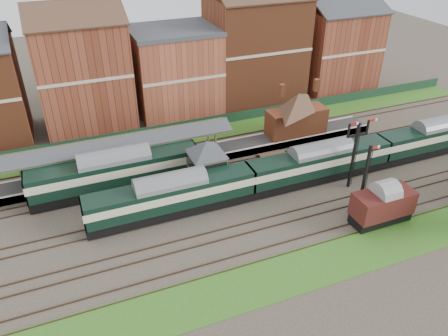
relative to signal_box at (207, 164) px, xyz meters
name	(u,v)px	position (x,y,z in m)	size (l,w,h in m)	color
ground	(243,197)	(3.00, -3.25, -3.19)	(160.00, 160.00, 0.00)	#473D33
grass_back	(196,135)	(3.00, 12.75, -3.16)	(90.00, 4.50, 0.06)	#2D6619
grass_front	(298,270)	(3.00, -15.25, -3.16)	(90.00, 5.00, 0.06)	#2D6619
fence	(192,124)	(3.00, 14.75, -2.44)	(90.00, 0.12, 1.50)	#193823
platform	(174,160)	(-2.00, 6.50, -2.69)	(55.00, 3.40, 1.00)	#2D2D2D
signal_box	(207,164)	(0.00, 0.00, 0.00)	(5.40, 5.40, 6.00)	#606E4E
brick_hut	(271,165)	(8.00, 0.00, -2.00)	(3.20, 2.64, 2.94)	brown
station_building	(297,113)	(15.00, 6.50, 0.76)	(8.10, 8.10, 5.90)	brown
canopy	(122,139)	(-8.00, 6.50, 1.39)	(26.00, 3.89, 4.08)	brown
semaphore_bracket	(355,151)	(15.04, -5.75, 1.44)	(3.60, 0.25, 8.18)	black
semaphore_siding	(364,180)	(13.02, -10.25, 0.96)	(1.23, 0.25, 8.00)	black
town_backdrop	(174,67)	(2.82, 21.75, 3.81)	(69.00, 10.00, 16.00)	brown
dmu_train	(320,162)	(12.51, -3.25, -0.82)	(52.72, 2.77, 4.05)	black
platform_railcar	(116,171)	(-9.48, 3.25, -0.68)	(18.72, 2.95, 4.31)	black
goods_van_a	(383,205)	(14.11, -12.25, -1.07)	(6.15, 2.66, 3.73)	black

